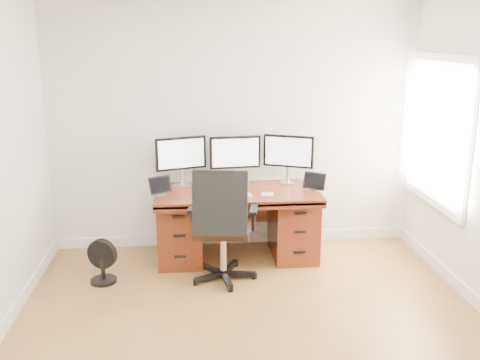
{
  "coord_description": "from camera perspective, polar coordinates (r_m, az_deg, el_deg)",
  "views": [
    {
      "loc": [
        -0.46,
        -3.52,
        2.31
      ],
      "look_at": [
        0.0,
        1.5,
        0.95
      ],
      "focal_mm": 40.0,
      "sensor_mm": 36.0,
      "label": 1
    }
  ],
  "objects": [
    {
      "name": "monitor_center",
      "position": [
        5.74,
        -0.52,
        2.78
      ],
      "size": [
        0.55,
        0.16,
        0.53
      ],
      "rotation": [
        0.0,
        0.0,
        0.1
      ],
      "color": "silver",
      "rests_on": "desk"
    },
    {
      "name": "ground",
      "position": [
        4.24,
        1.95,
        -17.97
      ],
      "size": [
        4.5,
        4.5,
        0.0
      ],
      "primitive_type": "plane",
      "color": "olive",
      "rests_on": "ground"
    },
    {
      "name": "tablet_left",
      "position": [
        5.48,
        -8.51,
        -0.68
      ],
      "size": [
        0.24,
        0.18,
        0.19
      ],
      "rotation": [
        0.0,
        0.0,
        0.52
      ],
      "color": "silver",
      "rests_on": "desk"
    },
    {
      "name": "trackpad",
      "position": [
        5.44,
        2.93,
        -1.54
      ],
      "size": [
        0.14,
        0.14,
        0.01
      ],
      "primitive_type": "cube",
      "rotation": [
        0.0,
        0.0,
        -0.2
      ],
      "color": "silver",
      "rests_on": "desk"
    },
    {
      "name": "figurine_orange",
      "position": [
        5.68,
        -4.16,
        -0.45
      ],
      "size": [
        0.03,
        0.03,
        0.08
      ],
      "color": "#EF9857",
      "rests_on": "desk"
    },
    {
      "name": "keyboard",
      "position": [
        5.37,
        -0.08,
        -1.7
      ],
      "size": [
        0.27,
        0.16,
        0.01
      ],
      "primitive_type": "cube",
      "rotation": [
        0.0,
        0.0,
        0.22
      ],
      "color": "white",
      "rests_on": "desk"
    },
    {
      "name": "phone",
      "position": [
        5.58,
        -0.24,
        -1.07
      ],
      "size": [
        0.15,
        0.09,
        0.01
      ],
      "primitive_type": "cube",
      "rotation": [
        0.0,
        0.0,
        -0.13
      ],
      "color": "black",
      "rests_on": "desk"
    },
    {
      "name": "floor_fan",
      "position": [
        5.36,
        -14.47,
        -8.47
      ],
      "size": [
        0.3,
        0.25,
        0.43
      ],
      "rotation": [
        0.0,
        0.0,
        -0.39
      ],
      "color": "black",
      "rests_on": "ground"
    },
    {
      "name": "desk",
      "position": [
        5.7,
        -0.31,
        -4.46
      ],
      "size": [
        1.7,
        0.8,
        0.75
      ],
      "color": "#602413",
      "rests_on": "ground"
    },
    {
      "name": "monitor_left",
      "position": [
        5.72,
        -6.32,
        2.65
      ],
      "size": [
        0.53,
        0.2,
        0.53
      ],
      "rotation": [
        0.0,
        0.0,
        0.31
      ],
      "color": "silver",
      "rests_on": "desk"
    },
    {
      "name": "figurine_blue",
      "position": [
        5.68,
        -1.89,
        -0.4
      ],
      "size": [
        0.03,
        0.03,
        0.08
      ],
      "color": "#6A90E8",
      "rests_on": "desk"
    },
    {
      "name": "monitor_right",
      "position": [
        5.81,
        5.19,
        2.88
      ],
      "size": [
        0.52,
        0.25,
        0.53
      ],
      "rotation": [
        0.0,
        0.0,
        -0.4
      ],
      "color": "silver",
      "rests_on": "desk"
    },
    {
      "name": "drawing_tablet",
      "position": [
        5.39,
        -2.67,
        -1.69
      ],
      "size": [
        0.21,
        0.16,
        0.01
      ],
      "primitive_type": "cube",
      "rotation": [
        0.0,
        0.0,
        0.16
      ],
      "color": "black",
      "rests_on": "desk"
    },
    {
      "name": "tablet_right",
      "position": [
        5.62,
        7.97,
        -0.27
      ],
      "size": [
        0.23,
        0.19,
        0.19
      ],
      "rotation": [
        0.0,
        0.0,
        -0.62
      ],
      "color": "silver",
      "rests_on": "desk"
    },
    {
      "name": "figurine_purple",
      "position": [
        5.71,
        0.79,
        -0.33
      ],
      "size": [
        0.03,
        0.03,
        0.08
      ],
      "color": "#B068E0",
      "rests_on": "desk"
    },
    {
      "name": "figurine_pink",
      "position": [
        5.68,
        -2.8,
        -0.42
      ],
      "size": [
        0.03,
        0.03,
        0.08
      ],
      "color": "pink",
      "rests_on": "desk"
    },
    {
      "name": "office_chair",
      "position": [
        5.16,
        -1.87,
        -6.87
      ],
      "size": [
        0.7,
        0.7,
        1.15
      ],
      "rotation": [
        0.0,
        0.0,
        -0.16
      ],
      "color": "black",
      "rests_on": "ground"
    },
    {
      "name": "back_wall",
      "position": [
        5.87,
        -0.67,
        5.68
      ],
      "size": [
        4.0,
        0.1,
        2.7
      ],
      "primitive_type": "cube",
      "color": "white",
      "rests_on": "ground"
    }
  ]
}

